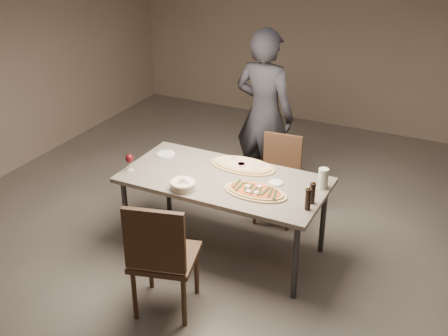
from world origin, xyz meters
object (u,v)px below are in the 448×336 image
at_px(bread_basket, 183,184).
at_px(chair_near, 161,254).
at_px(carafe, 323,178).
at_px(pepper_mill_left, 312,193).
at_px(chair_far, 279,173).
at_px(zucchini_pizza, 255,191).
at_px(diner, 264,115).
at_px(dining_table, 224,184).
at_px(ham_pizza, 243,165).

relative_size(bread_basket, chair_near, 0.22).
bearing_deg(carafe, pepper_mill_left, -90.00).
bearing_deg(chair_far, pepper_mill_left, 118.90).
height_order(zucchini_pizza, diner, diner).
bearing_deg(zucchini_pizza, carafe, 37.41).
relative_size(zucchini_pizza, carafe, 3.12).
relative_size(zucchini_pizza, diner, 0.31).
xyz_separation_m(dining_table, zucchini_pizza, (0.35, -0.13, 0.07)).
distance_m(bread_basket, diner, 1.53).
bearing_deg(ham_pizza, chair_far, 52.95).
bearing_deg(dining_table, bread_basket, -123.56).
distance_m(zucchini_pizza, bread_basket, 0.61).
distance_m(bread_basket, pepper_mill_left, 1.08).
height_order(carafe, chair_far, carafe).
bearing_deg(chair_near, diner, 77.19).
xyz_separation_m(ham_pizza, bread_basket, (-0.28, -0.62, 0.03)).
bearing_deg(diner, bread_basket, 93.22).
distance_m(zucchini_pizza, carafe, 0.59).
relative_size(ham_pizza, chair_far, 0.73).
distance_m(pepper_mill_left, chair_far, 1.13).
distance_m(dining_table, chair_far, 0.86).
height_order(ham_pizza, diner, diner).
height_order(dining_table, pepper_mill_left, pepper_mill_left).
distance_m(ham_pizza, diner, 0.94).
xyz_separation_m(bread_basket, diner, (0.11, 1.53, 0.12)).
bearing_deg(carafe, chair_near, -125.51).
bearing_deg(diner, carafe, 141.18).
bearing_deg(diner, ham_pizza, 107.80).
bearing_deg(chair_far, chair_near, 76.09).
xyz_separation_m(chair_far, diner, (-0.34, 0.39, 0.43)).
distance_m(dining_table, pepper_mill_left, 0.85).
xyz_separation_m(pepper_mill_left, diner, (-0.95, 1.27, 0.07)).
relative_size(ham_pizza, carafe, 3.48).
relative_size(ham_pizza, diner, 0.34).
bearing_deg(chair_near, pepper_mill_left, 31.99).
distance_m(chair_near, diner, 2.22).
xyz_separation_m(dining_table, carafe, (0.83, 0.21, 0.15)).
bearing_deg(ham_pizza, carafe, -24.51).
bearing_deg(chair_far, zucchini_pizza, 92.28).
bearing_deg(ham_pizza, dining_table, -120.26).
distance_m(dining_table, zucchini_pizza, 0.38).
height_order(pepper_mill_left, chair_far, pepper_mill_left).
height_order(dining_table, bread_basket, bread_basket).
bearing_deg(zucchini_pizza, chair_far, 100.34).
relative_size(dining_table, chair_far, 2.09).
bearing_deg(dining_table, chair_near, -92.11).
bearing_deg(ham_pizza, bread_basket, -133.57).
height_order(zucchini_pizza, chair_far, chair_far).
bearing_deg(dining_table, ham_pizza, 79.14).
height_order(dining_table, diner, diner).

